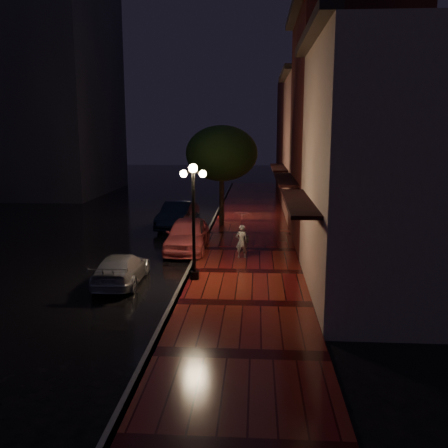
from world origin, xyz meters
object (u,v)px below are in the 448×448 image
at_px(navy_car, 178,215).
at_px(parking_meter, 202,233).
at_px(street_tree, 222,155).
at_px(silver_car, 121,269).
at_px(pink_car, 187,235).
at_px(streetlamp_near, 194,215).
at_px(woman_with_umbrella, 242,227).
at_px(streetlamp_far, 221,179).

distance_m(navy_car, parking_meter, 6.68).
height_order(street_tree, silver_car, street_tree).
distance_m(street_tree, navy_car, 4.33).
height_order(street_tree, pink_car, street_tree).
height_order(streetlamp_near, pink_car, streetlamp_near).
xyz_separation_m(street_tree, woman_with_umbrella, (1.41, -7.67, -2.73)).
height_order(street_tree, woman_with_umbrella, street_tree).
height_order(streetlamp_far, street_tree, street_tree).
bearing_deg(silver_car, parking_meter, -119.74).
bearing_deg(streetlamp_far, street_tree, -85.09).
bearing_deg(navy_car, woman_with_umbrella, -55.80).
relative_size(navy_car, woman_with_umbrella, 2.24).
xyz_separation_m(navy_car, parking_meter, (2.09, -6.34, 0.28)).
bearing_deg(streetlamp_near, woman_with_umbrella, 63.30).
bearing_deg(parking_meter, navy_car, 90.87).
bearing_deg(streetlamp_near, silver_car, -174.69).
relative_size(street_tree, silver_car, 1.49).
bearing_deg(parking_meter, streetlamp_near, -104.76).
relative_size(street_tree, parking_meter, 3.95).
bearing_deg(street_tree, parking_meter, -93.94).
bearing_deg(parking_meter, woman_with_umbrella, -45.65).
distance_m(navy_car, woman_with_umbrella, 8.38).
height_order(pink_car, silver_car, pink_car).
bearing_deg(street_tree, woman_with_umbrella, -79.56).
height_order(silver_car, woman_with_umbrella, woman_with_umbrella).
xyz_separation_m(streetlamp_near, streetlamp_far, (0.00, 14.00, 0.00)).
bearing_deg(street_tree, navy_car, -172.73).
bearing_deg(silver_car, streetlamp_far, -101.80).
relative_size(pink_car, navy_car, 1.00).
relative_size(silver_car, parking_meter, 2.65).
relative_size(streetlamp_far, woman_with_umbrella, 2.09).
bearing_deg(navy_car, streetlamp_far, 61.31).
height_order(streetlamp_far, silver_car, streetlamp_far).
distance_m(pink_car, woman_with_umbrella, 3.20).
bearing_deg(silver_car, streetlamp_near, -175.74).
height_order(pink_car, navy_car, pink_car).
distance_m(streetlamp_near, woman_with_umbrella, 3.88).
xyz_separation_m(navy_car, silver_car, (-0.41, -10.92, -0.20)).
bearing_deg(woman_with_umbrella, pink_car, -45.39).
relative_size(streetlamp_near, pink_car, 0.93).
xyz_separation_m(streetlamp_far, pink_car, (-0.95, -9.00, -1.81)).
distance_m(woman_with_umbrella, parking_meter, 2.18).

